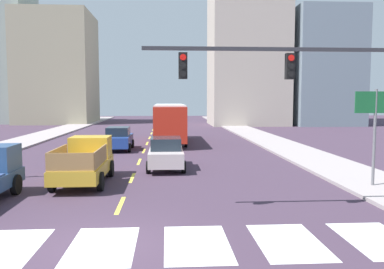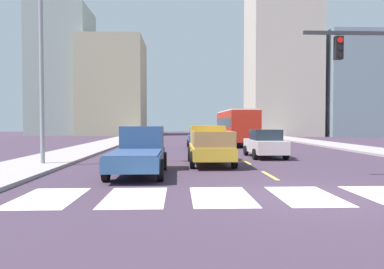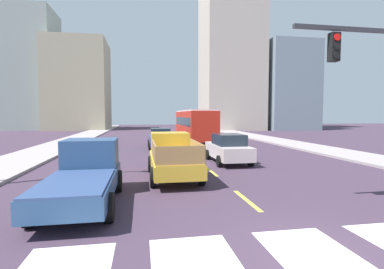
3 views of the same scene
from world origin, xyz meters
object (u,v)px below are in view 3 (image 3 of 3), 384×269
pickup_stakebed (172,156)px  sedan_near_right (160,138)px  sedan_far (228,148)px  pickup_dark (85,174)px  city_bus (194,124)px

pickup_stakebed → sedan_near_right: size_ratio=1.18×
sedan_far → sedan_near_right: bearing=113.7°
pickup_dark → sedan_far: size_ratio=1.18×
city_bus → pickup_dark: bearing=-110.6°
sedan_near_right → pickup_stakebed: bearing=-90.8°
pickup_stakebed → sedan_far: pickup_stakebed is taller
pickup_stakebed → sedan_far: (3.67, 3.13, -0.08)m
pickup_stakebed → pickup_dark: size_ratio=1.00×
pickup_dark → sedan_near_right: 15.24m
sedan_near_right → city_bus: bearing=49.9°
pickup_stakebed → sedan_near_right: bearing=88.4°
sedan_far → city_bus: bearing=89.2°
pickup_stakebed → pickup_dark: (-3.24, -3.47, -0.02)m
pickup_dark → sedan_near_right: pickup_dark is taller
sedan_near_right → sedan_far: (3.52, -8.25, 0.00)m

